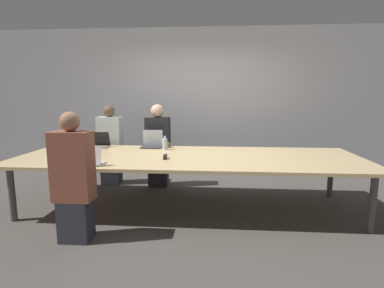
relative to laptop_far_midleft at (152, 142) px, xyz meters
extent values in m
plane|color=#4C4742|center=(0.64, -0.67, -0.81)|extent=(24.00, 24.00, 0.00)
cube|color=#ADADB2|center=(0.64, 1.19, 0.59)|extent=(12.00, 0.06, 2.80)
cube|color=#D6B77F|center=(0.64, -0.67, -0.10)|extent=(4.61, 1.60, 0.04)
cylinder|color=#4C4C51|center=(-1.49, -1.29, -0.46)|extent=(0.08, 0.08, 0.69)
cylinder|color=#4C4C51|center=(2.76, -1.29, -0.46)|extent=(0.08, 0.08, 0.69)
cylinder|color=#4C4C51|center=(-1.49, -0.05, -0.46)|extent=(0.08, 0.08, 0.69)
cylinder|color=#4C4C51|center=(2.76, -0.05, -0.46)|extent=(0.08, 0.08, 0.69)
cube|color=#333338|center=(0.00, -0.06, -0.07)|extent=(0.32, 0.25, 0.02)
cube|color=#333338|center=(0.00, 0.06, 0.07)|extent=(0.32, 0.03, 0.25)
cube|color=silver|center=(0.00, 0.05, 0.07)|extent=(0.32, 0.03, 0.25)
cube|color=#2D2D38|center=(0.03, 0.31, -0.58)|extent=(0.32, 0.24, 0.45)
cube|color=#232328|center=(0.03, 0.31, 0.01)|extent=(0.40, 0.24, 0.73)
sphere|color=beige|center=(0.03, 0.31, 0.48)|extent=(0.22, 0.22, 0.22)
cylinder|color=brown|center=(0.25, -0.01, -0.04)|extent=(0.09, 0.09, 0.08)
cylinder|color=#ADD1E0|center=(0.24, -0.20, 0.01)|extent=(0.08, 0.08, 0.17)
cylinder|color=#ADD1E0|center=(0.24, -0.20, 0.11)|extent=(0.03, 0.03, 0.04)
cube|color=gray|center=(-0.85, -0.11, -0.07)|extent=(0.31, 0.23, 0.02)
cube|color=gray|center=(-0.85, -0.02, 0.06)|extent=(0.32, 0.08, 0.23)
cube|color=black|center=(-0.85, -0.03, 0.05)|extent=(0.31, 0.08, 0.22)
cube|color=#2D2D38|center=(-0.83, 0.39, -0.58)|extent=(0.32, 0.24, 0.45)
cube|color=silver|center=(-0.83, 0.39, 0.01)|extent=(0.40, 0.24, 0.73)
sphere|color=brown|center=(-0.83, 0.39, 0.47)|extent=(0.19, 0.19, 0.19)
cube|color=silver|center=(-0.49, -1.26, -0.07)|extent=(0.34, 0.21, 0.02)
cube|color=silver|center=(-0.49, -1.34, 0.04)|extent=(0.35, 0.08, 0.21)
cube|color=#0F1933|center=(-0.49, -1.33, 0.04)|extent=(0.34, 0.07, 0.20)
cube|color=#2D2D38|center=(-0.48, -1.71, -0.58)|extent=(0.32, 0.24, 0.45)
cube|color=brown|center=(-0.48, -1.71, 0.01)|extent=(0.40, 0.24, 0.73)
sphere|color=#9E7051|center=(-0.48, -1.71, 0.47)|extent=(0.20, 0.20, 0.20)
cylinder|color=#232328|center=(-0.78, -1.26, -0.03)|extent=(0.09, 0.09, 0.10)
cube|color=black|center=(0.35, -0.86, -0.05)|extent=(0.06, 0.15, 0.05)
camera|label=1|loc=(0.99, -4.63, 0.73)|focal=28.00mm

